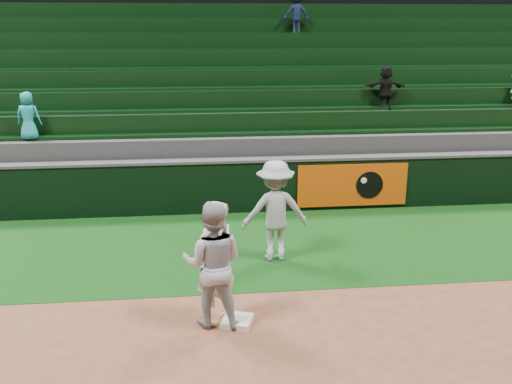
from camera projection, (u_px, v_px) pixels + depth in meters
ground at (244, 321)px, 8.36m from camera, size 70.00×70.00×0.00m
foul_grass at (230, 246)px, 11.22m from camera, size 36.00×4.20×0.01m
first_base at (237, 321)px, 8.28m from camera, size 0.52×0.52×0.09m
first_baseman at (215, 263)px, 8.11m from camera, size 0.81×0.74×1.85m
baserunner at (213, 264)px, 8.06m from camera, size 1.03×0.88×1.86m
base_coach at (275, 211)px, 10.35m from camera, size 1.23×0.74×1.87m
field_wall at (225, 185)px, 13.15m from camera, size 36.00×0.45×1.25m
stadium_seating at (216, 115)px, 16.45m from camera, size 36.00×5.95×5.20m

